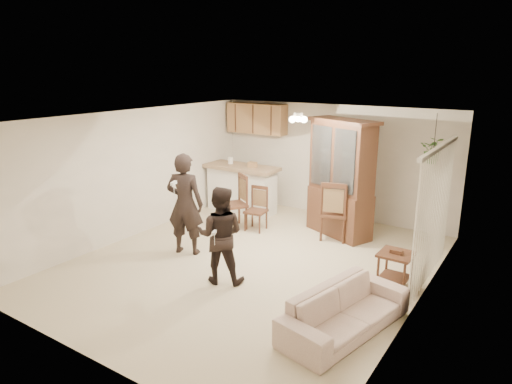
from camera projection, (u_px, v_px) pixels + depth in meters
The scene contains 23 objects.
floor at pixel (252, 263), 7.88m from camera, with size 6.50×6.50×0.00m, color beige.
ceiling at pixel (251, 118), 7.22m from camera, with size 5.50×6.50×0.02m, color white.
wall_back at pixel (332, 161), 10.17m from camera, with size 5.50×0.02×2.50m, color beige.
wall_front at pixel (84, 261), 4.93m from camera, with size 5.50×0.02×2.50m, color beige.
wall_left at pixel (136, 173), 9.01m from camera, with size 0.02×6.50×2.50m, color beige.
wall_right at pixel (422, 224), 6.10m from camera, with size 0.02×6.50×2.50m, color beige.
breakfast_bar at pixel (242, 190), 10.62m from camera, with size 1.60×0.55×1.00m, color white.
bar_top at pixel (242, 167), 10.48m from camera, with size 1.75×0.70×0.08m, color tan.
upper_cabinets at pixel (257, 118), 10.81m from camera, with size 1.50×0.34×0.70m, color #976542.
vertical_blinds at pixel (434, 216), 6.88m from camera, with size 0.06×2.30×2.10m, color white, non-canonical shape.
ceiling_fixture at pixel (298, 118), 8.11m from camera, with size 0.36×0.36×0.20m, color beige, non-canonical shape.
hanging_plant at pixel (434, 150), 8.11m from camera, with size 0.43×0.37×0.48m, color #316227.
plant_cord at pixel (435, 132), 8.02m from camera, with size 0.01×0.01×0.65m, color black.
sofa at pixel (346, 304), 5.78m from camera, with size 1.87×0.73×0.73m, color beige.
adult at pixel (185, 205), 8.11m from camera, with size 0.66×0.43×1.80m, color black.
child at pixel (220, 241), 7.06m from camera, with size 0.66×0.51×1.35m, color black.
china_hutch at pixel (341, 179), 8.97m from camera, with size 1.58×1.10×2.32m.
side_table at pixel (395, 269), 6.99m from camera, with size 0.51×0.51×0.61m.
chair_bar at pixel (256, 218), 9.43m from camera, with size 0.45×0.45×0.91m.
chair_hutch_left at pixel (234, 213), 9.55m from camera, with size 0.69×0.69×1.13m.
chair_hutch_right at pixel (334, 222), 8.93m from camera, with size 0.64×0.64×1.18m.
controller_adult at pixel (174, 183), 7.57m from camera, with size 0.05×0.16×0.05m, color white.
controller_child at pixel (214, 232), 6.64m from camera, with size 0.04×0.13×0.04m, color white.
Camera 1 is at (4.06, -6.04, 3.27)m, focal length 32.00 mm.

